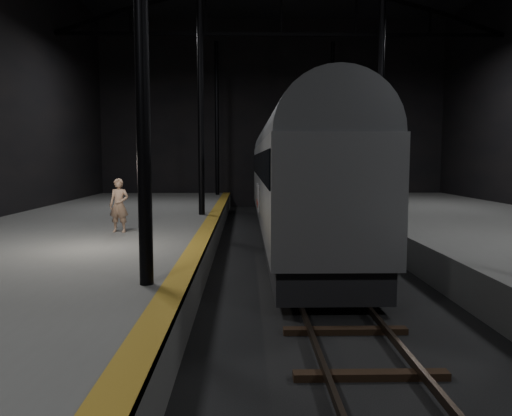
{
  "coord_description": "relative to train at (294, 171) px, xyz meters",
  "views": [
    {
      "loc": [
        -1.92,
        -13.32,
        3.36
      ],
      "look_at": [
        -1.63,
        0.6,
        2.0
      ],
      "focal_mm": 35.0,
      "sensor_mm": 36.0,
      "label": 1
    }
  ],
  "objects": [
    {
      "name": "ground",
      "position": [
        0.0,
        -6.43,
        -2.89
      ],
      "size": [
        44.0,
        44.0,
        0.0
      ],
      "primitive_type": "plane",
      "color": "black",
      "rests_on": "ground"
    },
    {
      "name": "platform_left",
      "position": [
        -7.5,
        -6.43,
        -2.39
      ],
      "size": [
        9.0,
        43.8,
        1.0
      ],
      "primitive_type": "cube",
      "color": "#595956",
      "rests_on": "ground"
    },
    {
      "name": "tactile_strip",
      "position": [
        -3.25,
        -6.43,
        -1.88
      ],
      "size": [
        0.5,
        43.8,
        0.01
      ],
      "primitive_type": "cube",
      "color": "olive",
      "rests_on": "platform_left"
    },
    {
      "name": "track",
      "position": [
        0.0,
        -6.43,
        -2.82
      ],
      "size": [
        2.4,
        43.0,
        0.24
      ],
      "color": "#3F3328",
      "rests_on": "ground"
    },
    {
      "name": "train",
      "position": [
        0.0,
        0.0,
        0.0
      ],
      "size": [
        2.9,
        19.37,
        5.18
      ],
      "color": "#A3A5AB",
      "rests_on": "ground"
    },
    {
      "name": "woman",
      "position": [
        -6.02,
        -3.58,
        -1.01
      ],
      "size": [
        0.69,
        0.5,
        1.75
      ],
      "primitive_type": "imported",
      "rotation": [
        0.0,
        0.0,
        -0.13
      ],
      "color": "tan",
      "rests_on": "platform_left"
    }
  ]
}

